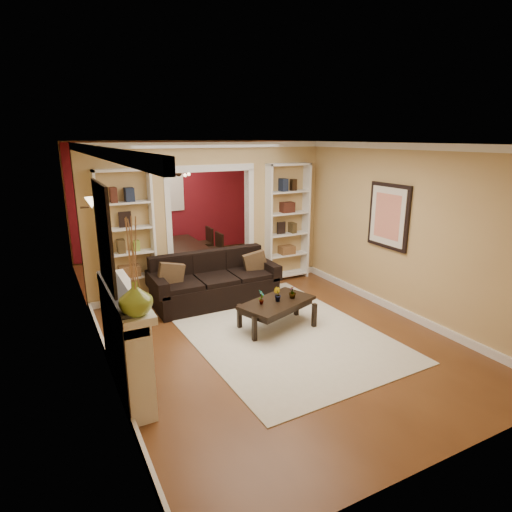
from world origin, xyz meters
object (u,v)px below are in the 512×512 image
bookshelf_right (287,223)px  dining_table (183,255)px  sofa (215,279)px  fireplace (127,340)px  bookshelf_left (127,239)px  coffee_table (277,314)px

bookshelf_right → dining_table: size_ratio=1.49×
sofa → fireplace: (-1.85, -1.95, 0.15)m
bookshelf_right → dining_table: bookshelf_right is taller
bookshelf_left → fireplace: bookshelf_left is taller
coffee_table → dining_table: dining_table is taller
dining_table → sofa: bearing=176.0°
bookshelf_right → dining_table: 2.52m
bookshelf_right → fireplace: bookshelf_right is taller
bookshelf_left → dining_table: bearing=49.3°
sofa → bookshelf_right: 2.02m
coffee_table → fireplace: (-2.29, -0.57, 0.37)m
sofa → bookshelf_left: size_ratio=0.95×
coffee_table → fireplace: bearing=174.0°
bookshelf_right → fireplace: bearing=-145.2°
sofa → dining_table: sofa is taller
sofa → coffee_table: 1.46m
bookshelf_right → dining_table: bearing=133.6°
coffee_table → bookshelf_left: bearing=111.7°
bookshelf_left → bookshelf_right: size_ratio=1.00×
fireplace → dining_table: size_ratio=1.10×
coffee_table → bookshelf_right: bookshelf_right is taller
coffee_table → fireplace: fireplace is taller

